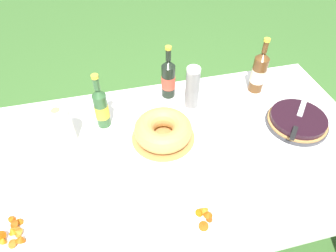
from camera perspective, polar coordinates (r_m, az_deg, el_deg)
ground_plane at (r=2.02m, az=2.41°, el=-17.12°), size 16.00×16.00×0.00m
garden_table at (r=1.49m, az=3.13°, el=-5.74°), size 1.83×1.04×0.68m
tablecloth at (r=1.46m, az=3.20°, el=-4.62°), size 1.84×1.05×0.10m
berry_tart at (r=1.68m, az=23.42°, el=0.92°), size 0.31×0.31×0.06m
serving_knife at (r=1.63m, az=23.58°, el=1.19°), size 0.27×0.30×0.01m
bundt_cake at (r=1.46m, az=-0.93°, el=-0.82°), size 0.31×0.31×0.10m
cup_stack at (r=1.59m, az=4.67°, el=7.13°), size 0.07×0.07×0.25m
cider_bottle_green at (r=1.52m, az=-12.61°, el=3.48°), size 0.07×0.07×0.31m
cider_bottle_amber at (r=1.78m, az=16.93°, el=9.81°), size 0.08×0.08×0.33m
juice_bottle_red at (r=1.67m, az=0.06°, el=9.06°), size 0.08×0.08×0.31m
snack_plate_near at (r=1.33m, az=-27.15°, el=-17.60°), size 0.20×0.20×0.06m
snack_plate_left at (r=1.24m, az=6.18°, el=-16.61°), size 0.23×0.23×0.05m
paper_towel_roll at (r=1.49m, az=-19.70°, el=-0.10°), size 0.11×0.11×0.21m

